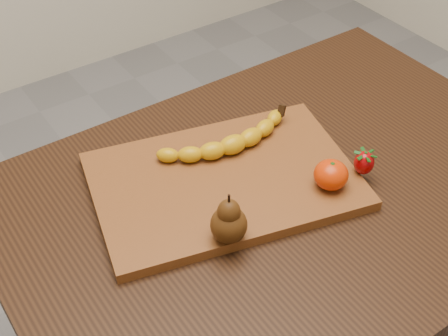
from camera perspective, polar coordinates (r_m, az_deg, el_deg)
table at (r=1.17m, az=5.60°, el=-5.21°), size 1.00×0.70×0.76m
cutting_board at (r=1.09m, az=0.00°, el=-1.19°), size 0.51×0.40×0.02m
banana at (r=1.12m, az=0.81°, el=2.16°), size 0.23×0.08×0.04m
pear at (r=0.95m, az=0.45°, el=-4.53°), size 0.08×0.08×0.09m
mandarin at (r=1.06m, az=9.76°, el=-0.61°), size 0.08×0.08×0.05m
strawberry at (r=1.10m, az=12.69°, el=0.54°), size 0.04×0.04×0.04m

